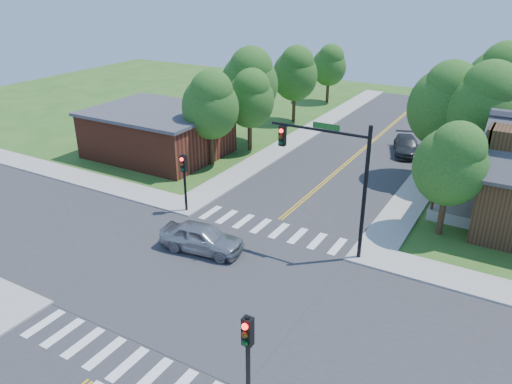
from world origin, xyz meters
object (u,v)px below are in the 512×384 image
Objects in this scene: signal_mast_ne at (334,166)px; car_silver at (202,238)px; signal_pole_nw at (184,172)px; car_dgrey at (406,146)px; signal_pole_se at (247,346)px.

car_silver is at bearing -149.75° from signal_mast_ne.
signal_pole_nw is 0.76× the size of car_dgrey.
signal_pole_nw is at bearing -179.93° from signal_mast_ne.
signal_mast_ne is 9.76m from signal_pole_nw.
signal_mast_ne is at bearing 98.56° from signal_pole_se.
signal_mast_ne is 18.32m from car_dgrey.
car_dgrey is at bearing -21.43° from car_silver.
signal_mast_ne reaches higher than car_dgrey.
signal_mast_ne is 1.51× the size of car_silver.
signal_mast_ne reaches higher than signal_pole_nw.
car_silver is (3.66, -3.40, -1.89)m from signal_pole_nw.
signal_mast_ne is at bearing 0.07° from signal_pole_nw.
car_dgrey is at bearing 63.33° from signal_pole_nw.
car_silver reaches higher than car_dgrey.
signal_mast_ne is 1.89× the size of signal_pole_se.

